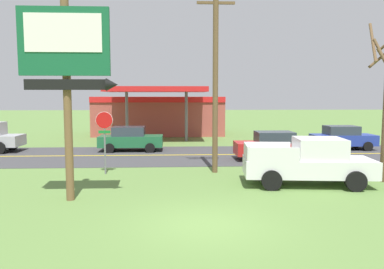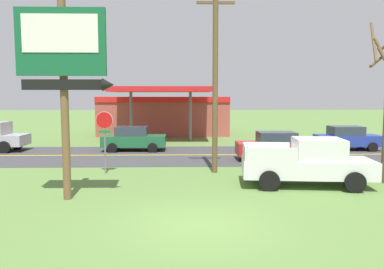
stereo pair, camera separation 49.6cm
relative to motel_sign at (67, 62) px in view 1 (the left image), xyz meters
The scene contains 11 objects.
ground_plane 7.15m from the motel_sign, 31.23° to the right, with size 180.00×180.00×0.00m, color #5B7F3D.
road_asphalt 12.20m from the motel_sign, 66.23° to the left, with size 140.00×8.00×0.02m, color #3D3D3F.
road_centre_line 12.19m from the motel_sign, 66.23° to the left, with size 126.00×0.20×0.01m, color gold.
motel_sign is the anchor object (origin of this frame).
stop_sign 5.47m from the motel_sign, 85.32° to the left, with size 0.80×0.08×2.95m.
utility_pole 7.40m from the motel_sign, 40.79° to the left, with size 1.97×0.26×9.28m.
gas_station 23.76m from the motel_sign, 84.43° to the left, with size 12.00×11.50×4.40m.
pickup_white_parked_on_lawn 10.16m from the motel_sign, 12.06° to the left, with size 5.38×2.65×1.96m.
car_green_near_lane 12.91m from the motel_sign, 86.45° to the left, with size 4.20×2.00×1.64m.
car_red_mid_lane 13.06m from the motel_sign, 41.62° to the left, with size 4.20×2.00×1.64m.
car_blue_far_lane 19.95m from the motel_sign, 38.84° to the left, with size 4.20×2.00×1.64m.
Camera 1 is at (-0.95, -10.70, 3.68)m, focal length 36.05 mm.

